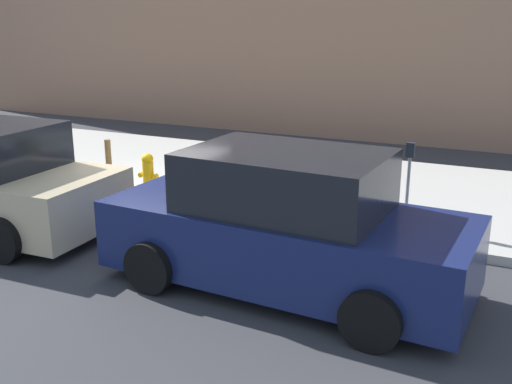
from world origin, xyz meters
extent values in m
plane|color=#333335|center=(0.00, 0.00, 0.00)|extent=(40.00, 40.00, 0.00)
cube|color=#ADA89E|center=(0.00, -2.50, 0.07)|extent=(18.00, 5.00, 0.14)
cube|color=black|center=(-3.43, -0.59, 0.47)|extent=(0.36, 0.24, 0.65)
cube|color=black|center=(-3.43, -0.59, 0.47)|extent=(0.36, 0.04, 0.67)
cylinder|color=gray|center=(-3.58, -0.59, 0.94)|extent=(0.02, 0.02, 0.29)
cylinder|color=gray|center=(-3.29, -0.59, 0.94)|extent=(0.02, 0.02, 0.29)
cylinder|color=black|center=(-3.43, -0.59, 1.08)|extent=(0.30, 0.03, 0.02)
cylinder|color=black|center=(-3.59, -0.59, 0.16)|extent=(0.04, 0.02, 0.04)
cylinder|color=black|center=(-3.28, -0.59, 0.16)|extent=(0.04, 0.02, 0.04)
cube|color=red|center=(-2.93, -0.54, 0.42)|extent=(0.40, 0.26, 0.56)
cube|color=black|center=(-2.93, -0.54, 0.42)|extent=(0.39, 0.07, 0.57)
cylinder|color=gray|center=(-3.10, -0.53, 0.85)|extent=(0.02, 0.02, 0.32)
cylinder|color=gray|center=(-2.77, -0.55, 0.85)|extent=(0.02, 0.02, 0.32)
cylinder|color=black|center=(-2.93, -0.54, 1.01)|extent=(0.33, 0.04, 0.02)
cylinder|color=black|center=(-3.10, -0.53, 0.16)|extent=(0.05, 0.02, 0.04)
cylinder|color=black|center=(-2.77, -0.55, 0.16)|extent=(0.05, 0.02, 0.04)
cube|color=navy|center=(-2.37, -0.58, 0.39)|extent=(0.49, 0.22, 0.51)
cube|color=black|center=(-2.37, -0.58, 0.39)|extent=(0.49, 0.06, 0.52)
cylinder|color=gray|center=(-2.58, -0.57, 0.79)|extent=(0.02, 0.02, 0.29)
cylinder|color=gray|center=(-2.16, -0.59, 0.79)|extent=(0.02, 0.02, 0.29)
cylinder|color=black|center=(-2.37, -0.58, 0.93)|extent=(0.42, 0.05, 0.02)
cylinder|color=black|center=(-2.58, -0.57, 0.16)|extent=(0.05, 0.02, 0.04)
cylinder|color=black|center=(-2.16, -0.59, 0.16)|extent=(0.05, 0.02, 0.04)
cube|color=#59601E|center=(-1.80, -0.50, 0.53)|extent=(0.42, 0.24, 0.77)
cube|color=black|center=(-1.80, -0.50, 0.53)|extent=(0.41, 0.07, 0.79)
cylinder|color=gray|center=(-1.97, -0.52, 1.04)|extent=(0.02, 0.02, 0.26)
cylinder|color=gray|center=(-1.63, -0.49, 1.04)|extent=(0.02, 0.02, 0.26)
cylinder|color=black|center=(-1.80, -0.50, 1.17)|extent=(0.34, 0.05, 0.02)
cylinder|color=black|center=(-1.97, -0.52, 0.16)|extent=(0.05, 0.02, 0.04)
cylinder|color=black|center=(-1.62, -0.49, 0.16)|extent=(0.05, 0.02, 0.04)
cube|color=maroon|center=(-1.29, -0.51, 0.40)|extent=(0.35, 0.21, 0.52)
cube|color=black|center=(-1.29, -0.51, 0.40)|extent=(0.35, 0.04, 0.53)
cylinder|color=gray|center=(-1.44, -0.50, 0.76)|extent=(0.02, 0.02, 0.20)
cylinder|color=gray|center=(-1.15, -0.51, 0.76)|extent=(0.02, 0.02, 0.20)
cylinder|color=black|center=(-1.29, -0.51, 0.86)|extent=(0.28, 0.03, 0.02)
cylinder|color=black|center=(-1.44, -0.50, 0.16)|extent=(0.04, 0.02, 0.04)
cylinder|color=black|center=(-1.15, -0.51, 0.16)|extent=(0.04, 0.02, 0.04)
cube|color=#9EA0A8|center=(-0.78, -0.45, 0.47)|extent=(0.43, 0.23, 0.65)
cube|color=black|center=(-0.78, -0.45, 0.47)|extent=(0.44, 0.04, 0.67)
cylinder|color=gray|center=(-0.96, -0.46, 0.90)|extent=(0.02, 0.02, 0.21)
cylinder|color=gray|center=(-0.59, -0.45, 0.90)|extent=(0.02, 0.02, 0.21)
cylinder|color=black|center=(-0.78, -0.45, 1.00)|extent=(0.37, 0.03, 0.02)
cylinder|color=black|center=(-0.97, -0.46, 0.16)|extent=(0.04, 0.02, 0.04)
cylinder|color=black|center=(-0.59, -0.45, 0.16)|extent=(0.04, 0.02, 0.04)
cylinder|color=#D89E0C|center=(0.12, -0.52, 0.42)|extent=(0.20, 0.20, 0.57)
sphere|color=#D89E0C|center=(0.12, -0.52, 0.76)|extent=(0.21, 0.21, 0.21)
cylinder|color=#D89E0C|center=(0.27, -0.52, 0.45)|extent=(0.09, 0.10, 0.09)
cylinder|color=#D89E0C|center=(-0.03, -0.52, 0.45)|extent=(0.09, 0.10, 0.09)
cylinder|color=brown|center=(0.87, -0.37, 0.61)|extent=(0.11, 0.11, 0.94)
cylinder|color=slate|center=(-4.45, -0.77, 0.67)|extent=(0.05, 0.05, 1.05)
cube|color=#1E2328|center=(-4.45, -0.77, 1.30)|extent=(0.12, 0.09, 0.22)
cube|color=#141E4C|center=(-3.53, 1.82, 0.60)|extent=(4.47, 1.94, 0.84)
cube|color=black|center=(-3.53, 1.82, 1.36)|extent=(2.36, 1.70, 0.69)
cylinder|color=black|center=(-2.12, 2.62, 0.32)|extent=(0.65, 0.25, 0.64)
cylinder|color=black|center=(-2.21, 0.88, 0.32)|extent=(0.65, 0.25, 0.64)
cylinder|color=black|center=(-4.84, 2.76, 0.32)|extent=(0.65, 0.25, 0.64)
cylinder|color=black|center=(-4.93, 1.01, 0.32)|extent=(0.65, 0.25, 0.64)
cylinder|color=black|center=(0.20, 2.71, 0.32)|extent=(0.65, 0.24, 0.64)
cylinder|color=black|center=(0.26, 0.83, 0.32)|extent=(0.65, 0.24, 0.64)
camera|label=1|loc=(-6.05, 7.97, 3.16)|focal=41.44mm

